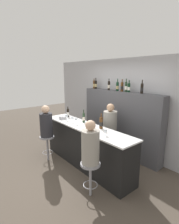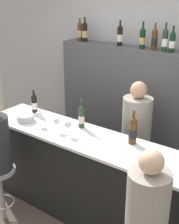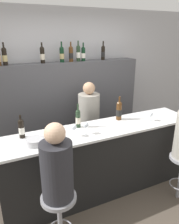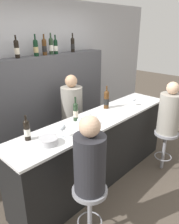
% 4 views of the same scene
% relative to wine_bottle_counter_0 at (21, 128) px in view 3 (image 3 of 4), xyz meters
% --- Properties ---
extents(ground_plane, '(16.00, 16.00, 0.00)m').
position_rel_wine_bottle_counter_0_xyz_m(ground_plane, '(1.00, -0.43, -1.12)').
color(ground_plane, '#4C4238').
extents(wall_back, '(6.40, 0.05, 2.60)m').
position_rel_wine_bottle_counter_0_xyz_m(wall_back, '(1.00, 1.26, 0.18)').
color(wall_back, '#B2B2B7').
rests_on(wall_back, ground_plane).
extents(bar_counter, '(2.74, 0.58, 1.00)m').
position_rel_wine_bottle_counter_0_xyz_m(bar_counter, '(1.00, -0.16, -0.62)').
color(bar_counter, black).
rests_on(bar_counter, ground_plane).
extents(back_bar_cabinet, '(2.56, 0.28, 1.73)m').
position_rel_wine_bottle_counter_0_xyz_m(back_bar_cabinet, '(1.00, 1.03, -0.26)').
color(back_bar_cabinet, '#4C4C51').
rests_on(back_bar_cabinet, ground_plane).
extents(wine_bottle_counter_0, '(0.07, 0.07, 0.29)m').
position_rel_wine_bottle_counter_0_xyz_m(wine_bottle_counter_0, '(0.00, 0.00, 0.00)').
color(wine_bottle_counter_0, black).
rests_on(wine_bottle_counter_0, bar_counter).
extents(wine_bottle_counter_1, '(0.07, 0.07, 0.32)m').
position_rel_wine_bottle_counter_0_xyz_m(wine_bottle_counter_1, '(0.73, 0.00, 0.01)').
color(wine_bottle_counter_1, '#233823').
rests_on(wine_bottle_counter_1, bar_counter).
extents(wine_bottle_counter_2, '(0.08, 0.08, 0.35)m').
position_rel_wine_bottle_counter_0_xyz_m(wine_bottle_counter_2, '(1.36, 0.00, 0.02)').
color(wine_bottle_counter_2, '#4C2D14').
rests_on(wine_bottle_counter_2, bar_counter).
extents(wine_bottle_backbar_1, '(0.07, 0.07, 0.33)m').
position_rel_wine_bottle_counter_0_xyz_m(wine_bottle_backbar_1, '(0.00, 1.03, 0.74)').
color(wine_bottle_backbar_1, black).
rests_on(wine_bottle_backbar_1, back_bar_cabinet).
extents(wine_bottle_backbar_2, '(0.07, 0.07, 0.32)m').
position_rel_wine_bottle_counter_0_xyz_m(wine_bottle_backbar_2, '(0.56, 1.03, 0.74)').
color(wine_bottle_backbar_2, black).
rests_on(wine_bottle_backbar_2, back_bar_cabinet).
extents(wine_bottle_backbar_3, '(0.07, 0.07, 0.33)m').
position_rel_wine_bottle_counter_0_xyz_m(wine_bottle_backbar_3, '(0.88, 1.03, 0.74)').
color(wine_bottle_backbar_3, black).
rests_on(wine_bottle_backbar_3, back_bar_cabinet).
extents(wine_bottle_backbar_4, '(0.07, 0.07, 0.32)m').
position_rel_wine_bottle_counter_0_xyz_m(wine_bottle_backbar_4, '(1.04, 1.03, 0.74)').
color(wine_bottle_backbar_4, '#4C2D14').
rests_on(wine_bottle_backbar_4, back_bar_cabinet).
extents(wine_bottle_backbar_5, '(0.07, 0.07, 0.34)m').
position_rel_wine_bottle_counter_0_xyz_m(wine_bottle_backbar_5, '(1.18, 1.03, 0.74)').
color(wine_bottle_backbar_5, '#233823').
rests_on(wine_bottle_backbar_5, back_bar_cabinet).
extents(wine_bottle_backbar_6, '(0.07, 0.07, 0.30)m').
position_rel_wine_bottle_counter_0_xyz_m(wine_bottle_backbar_6, '(1.27, 1.03, 0.73)').
color(wine_bottle_backbar_6, black).
rests_on(wine_bottle_backbar_6, back_bar_cabinet).
extents(wine_bottle_backbar_7, '(0.07, 0.07, 0.32)m').
position_rel_wine_bottle_counter_0_xyz_m(wine_bottle_backbar_7, '(1.65, 1.03, 0.74)').
color(wine_bottle_backbar_7, black).
rests_on(wine_bottle_backbar_7, back_bar_cabinet).
extents(wine_glass_0, '(0.08, 0.08, 0.16)m').
position_rel_wine_bottle_counter_0_xyz_m(wine_glass_0, '(0.30, -0.23, -0.00)').
color(wine_glass_0, silver).
rests_on(wine_glass_0, bar_counter).
extents(wine_glass_1, '(0.07, 0.07, 0.15)m').
position_rel_wine_bottle_counter_0_xyz_m(wine_glass_1, '(0.57, -0.23, -0.01)').
color(wine_glass_1, silver).
rests_on(wine_glass_1, bar_counter).
extents(wine_glass_2, '(0.07, 0.07, 0.16)m').
position_rel_wine_bottle_counter_0_xyz_m(wine_glass_2, '(0.73, -0.23, -0.01)').
color(wine_glass_2, silver).
rests_on(wine_glass_2, bar_counter).
extents(wine_glass_3, '(0.07, 0.07, 0.13)m').
position_rel_wine_bottle_counter_0_xyz_m(wine_glass_3, '(1.74, -0.23, -0.03)').
color(wine_glass_3, silver).
rests_on(wine_glass_3, bar_counter).
extents(metal_bowl, '(0.20, 0.20, 0.07)m').
position_rel_wine_bottle_counter_0_xyz_m(metal_bowl, '(0.10, -0.24, -0.09)').
color(metal_bowl, '#B7B7BC').
rests_on(metal_bowl, bar_counter).
extents(tasting_menu, '(0.21, 0.30, 0.00)m').
position_rel_wine_bottle_counter_0_xyz_m(tasting_menu, '(1.29, -0.29, -0.12)').
color(tasting_menu, white).
rests_on(tasting_menu, bar_counter).
extents(bar_stool_left, '(0.36, 0.36, 0.65)m').
position_rel_wine_bottle_counter_0_xyz_m(bar_stool_left, '(0.19, -0.76, -0.61)').
color(bar_stool_left, gray).
rests_on(bar_stool_left, ground_plane).
extents(guest_seated_left, '(0.31, 0.31, 0.79)m').
position_rel_wine_bottle_counter_0_xyz_m(guest_seated_left, '(0.19, -0.76, -0.13)').
color(guest_seated_left, '#28282D').
rests_on(guest_seated_left, bar_stool_left).
extents(bartender, '(0.34, 0.34, 1.47)m').
position_rel_wine_bottle_counter_0_xyz_m(bartender, '(1.13, 0.53, -0.45)').
color(bartender, gray).
rests_on(bartender, ground_plane).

